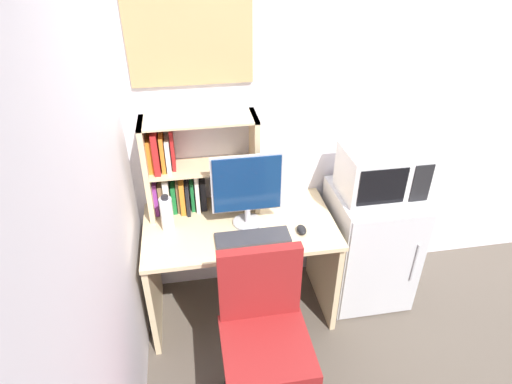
{
  "coord_description": "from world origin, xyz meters",
  "views": [
    {
      "loc": [
        -1.21,
        -2.5,
        2.37
      ],
      "look_at": [
        -0.85,
        -0.37,
        1.0
      ],
      "focal_mm": 30.04,
      "sensor_mm": 36.0,
      "label": 1
    }
  ],
  "objects": [
    {
      "name": "keyboard",
      "position": [
        -0.89,
        -0.5,
        0.76
      ],
      "size": [
        0.45,
        0.15,
        0.02
      ],
      "primitive_type": "cube",
      "color": "#333338",
      "rests_on": "desk"
    },
    {
      "name": "monitor",
      "position": [
        -0.9,
        -0.34,
        1.01
      ],
      "size": [
        0.43,
        0.18,
        0.48
      ],
      "color": "#B7B7BC",
      "rests_on": "desk"
    },
    {
      "name": "wall_corkboard",
      "position": [
        -1.16,
        -0.01,
        1.83
      ],
      "size": [
        0.7,
        0.02,
        0.54
      ],
      "primitive_type": "cube",
      "color": "tan"
    },
    {
      "name": "desk_chair",
      "position": [
        -0.91,
        -1.02,
        0.43
      ],
      "size": [
        0.53,
        0.53,
        0.98
      ],
      "color": "black",
      "rests_on": "ground_plane"
    },
    {
      "name": "microwave",
      "position": [
        -0.03,
        -0.3,
        1.02
      ],
      "size": [
        0.5,
        0.36,
        0.32
      ],
      "color": "silver",
      "rests_on": "mini_fridge"
    },
    {
      "name": "mini_fridge",
      "position": [
        -0.03,
        -0.3,
        0.43
      ],
      "size": [
        0.56,
        0.56,
        0.86
      ],
      "color": "silver",
      "rests_on": "ground_plane"
    },
    {
      "name": "desk",
      "position": [
        -0.95,
        -0.34,
        0.52
      ],
      "size": [
        1.2,
        0.68,
        0.75
      ],
      "color": "beige",
      "rests_on": "ground_plane"
    },
    {
      "name": "wall_left",
      "position": [
        -1.62,
        -1.6,
        1.3
      ],
      "size": [
        0.04,
        4.4,
        2.6
      ],
      "primitive_type": "cube",
      "color": "silver",
      "rests_on": "ground_plane"
    },
    {
      "name": "hutch_bookshelf",
      "position": [
        -1.25,
        -0.11,
        1.05
      ],
      "size": [
        0.7,
        0.25,
        0.64
      ],
      "color": "beige",
      "rests_on": "desk"
    },
    {
      "name": "water_bottle",
      "position": [
        -1.39,
        -0.31,
        0.86
      ],
      "size": [
        0.08,
        0.08,
        0.24
      ],
      "color": "silver",
      "rests_on": "desk"
    },
    {
      "name": "wall_back",
      "position": [
        0.4,
        0.02,
        1.3
      ],
      "size": [
        6.4,
        0.04,
        2.6
      ],
      "primitive_type": "cube",
      "color": "silver",
      "rests_on": "ground_plane"
    },
    {
      "name": "computer_mouse",
      "position": [
        -0.59,
        -0.49,
        0.77
      ],
      "size": [
        0.06,
        0.09,
        0.04
      ],
      "primitive_type": "ellipsoid",
      "color": "black",
      "rests_on": "desk"
    }
  ]
}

